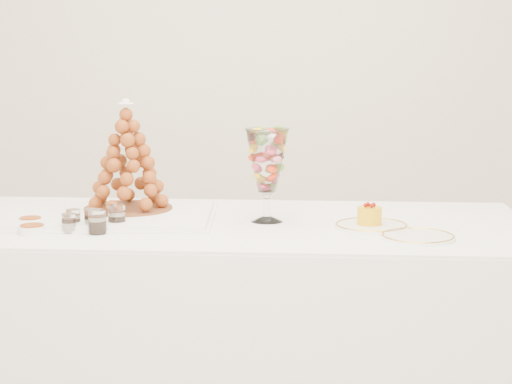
{
  "coord_description": "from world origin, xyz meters",
  "views": [
    {
      "loc": [
        0.12,
        -2.76,
        1.44
      ],
      "look_at": [
        0.05,
        0.22,
        0.94
      ],
      "focal_mm": 60.0,
      "sensor_mm": 36.0,
      "label": 1
    }
  ],
  "objects": [
    {
      "name": "cake_plate",
      "position": [
        0.44,
        0.05,
        0.85
      ],
      "size": [
        0.25,
        0.25,
        0.01
      ],
      "primitive_type": "cylinder",
      "color": "white",
      "rests_on": "buffet_table"
    },
    {
      "name": "verrine_c",
      "position": [
        -0.41,
        0.02,
        0.89
      ],
      "size": [
        0.06,
        0.06,
        0.08
      ],
      "primitive_type": "cylinder",
      "rotation": [
        0.0,
        0.0,
        0.13
      ],
      "color": "white",
      "rests_on": "buffet_table"
    },
    {
      "name": "ramekin_back",
      "position": [
        -0.71,
        0.06,
        0.86
      ],
      "size": [
        0.08,
        0.08,
        0.02
      ],
      "primitive_type": "cylinder",
      "color": "white",
      "rests_on": "buffet_table"
    },
    {
      "name": "spare_plate",
      "position": [
        0.57,
        -0.11,
        0.85
      ],
      "size": [
        0.23,
        0.23,
        0.01
      ],
      "primitive_type": "cylinder",
      "color": "white",
      "rests_on": "buffet_table"
    },
    {
      "name": "verrine_d",
      "position": [
        -0.55,
        -0.05,
        0.88
      ],
      "size": [
        0.05,
        0.05,
        0.06
      ],
      "primitive_type": "cylinder",
      "rotation": [
        0.0,
        0.0,
        0.05
      ],
      "color": "white",
      "rests_on": "buffet_table"
    },
    {
      "name": "lace_tray",
      "position": [
        -0.45,
        0.19,
        0.86
      ],
      "size": [
        0.68,
        0.51,
        0.02
      ],
      "primitive_type": "cube",
      "rotation": [
        0.0,
        0.0,
        0.01
      ],
      "color": "white",
      "rests_on": "buffet_table"
    },
    {
      "name": "macaron_vase",
      "position": [
        0.09,
        0.15,
        1.06
      ],
      "size": [
        0.15,
        0.15,
        0.32
      ],
      "color": "white",
      "rests_on": "buffet_table"
    },
    {
      "name": "verrine_e",
      "position": [
        -0.46,
        -0.06,
        0.89
      ],
      "size": [
        0.07,
        0.07,
        0.08
      ],
      "primitive_type": "cylinder",
      "rotation": [
        0.0,
        0.0,
        0.2
      ],
      "color": "white",
      "rests_on": "buffet_table"
    },
    {
      "name": "ramekin_front",
      "position": [
        -0.67,
        -0.07,
        0.86
      ],
      "size": [
        0.08,
        0.08,
        0.03
      ],
      "primitive_type": "cylinder",
      "color": "white",
      "rests_on": "buffet_table"
    },
    {
      "name": "verrine_a",
      "position": [
        -0.56,
        0.02,
        0.88
      ],
      "size": [
        0.05,
        0.05,
        0.06
      ],
      "primitive_type": "cylinder",
      "rotation": [
        0.0,
        0.0,
        -0.01
      ],
      "color": "white",
      "rests_on": "buffet_table"
    },
    {
      "name": "mousse_cake",
      "position": [
        0.43,
        0.05,
        0.89
      ],
      "size": [
        0.08,
        0.08,
        0.07
      ],
      "color": "#EFB00B",
      "rests_on": "cake_plate"
    },
    {
      "name": "buffet_table",
      "position": [
        -0.13,
        0.14,
        0.42
      ],
      "size": [
        2.27,
        1.0,
        0.85
      ],
      "rotation": [
        0.0,
        0.0,
        -0.05
      ],
      "color": "white",
      "rests_on": "ground"
    },
    {
      "name": "verrine_b",
      "position": [
        -0.49,
        -0.01,
        0.88
      ],
      "size": [
        0.07,
        0.07,
        0.07
      ],
      "primitive_type": "cylinder",
      "rotation": [
        0.0,
        0.0,
        0.32
      ],
      "color": "white",
      "rests_on": "buffet_table"
    },
    {
      "name": "croquembouche",
      "position": [
        -0.41,
        0.25,
        1.06
      ],
      "size": [
        0.33,
        0.33,
        0.39
      ],
      "rotation": [
        0.0,
        0.0,
        0.32
      ],
      "color": "brown",
      "rests_on": "lace_tray"
    }
  ]
}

